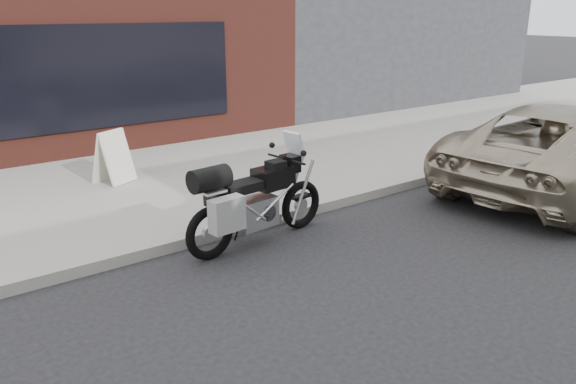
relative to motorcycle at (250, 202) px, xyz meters
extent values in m
cube|color=gray|center=(-0.18, 3.39, -0.54)|extent=(44.00, 6.00, 0.15)
cube|color=#29292E|center=(9.82, 10.39, 2.39)|extent=(10.00, 10.00, 6.00)
torus|color=black|center=(-0.63, -0.04, -0.27)|extent=(0.70, 0.19, 0.69)
torus|color=black|center=(0.92, 0.12, -0.27)|extent=(0.70, 0.19, 0.69)
cube|color=#B7B7BC|center=(0.09, 0.03, -0.18)|extent=(0.60, 0.37, 0.39)
cube|color=black|center=(0.40, 0.07, 0.24)|extent=(0.55, 0.38, 0.27)
cube|color=black|center=(-0.11, 0.01, 0.22)|extent=(0.60, 0.35, 0.12)
cube|color=black|center=(-0.47, -0.03, 0.13)|extent=(0.33, 0.26, 0.14)
cube|color=black|center=(0.71, 0.10, 0.37)|extent=(0.21, 0.27, 0.23)
cube|color=silver|center=(0.78, 0.11, 0.63)|extent=(0.18, 0.32, 0.35)
cylinder|color=black|center=(0.64, 0.09, 0.44)|extent=(0.11, 0.72, 0.03)
cube|color=#B7B7BC|center=(-0.60, -0.04, 0.28)|extent=(0.32, 0.34, 0.03)
cube|color=slate|center=(-0.53, -0.30, 0.03)|extent=(0.45, 0.23, 0.41)
cylinder|color=black|center=(-0.60, -0.04, 0.42)|extent=(0.52, 0.34, 0.29)
cylinder|color=#B7B7BC|center=(-0.33, 0.15, -0.25)|extent=(0.58, 0.14, 0.20)
imported|color=#9E917B|center=(5.61, -1.08, 0.12)|extent=(5.52, 3.07, 1.46)
cube|color=beige|center=(-0.53, 3.29, -0.02)|extent=(0.62, 0.49, 0.89)
cube|color=beige|center=(-0.63, 3.50, -0.02)|extent=(0.62, 0.49, 0.89)
camera|label=1|loc=(-3.66, -5.76, 2.36)|focal=35.00mm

